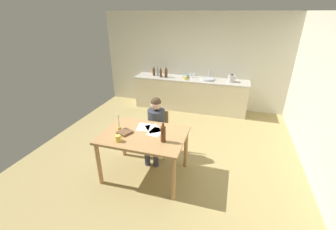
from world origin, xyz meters
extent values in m
cube|color=tan|center=(0.00, 0.00, -0.02)|extent=(5.20, 5.20, 0.04)
cube|color=beige|center=(0.00, 2.60, 1.30)|extent=(5.20, 0.12, 2.60)
cube|color=beige|center=(2.60, 0.00, 1.30)|extent=(0.12, 5.20, 2.60)
cube|color=beige|center=(0.00, 2.24, 0.43)|extent=(3.09, 0.60, 0.86)
cube|color=#B7B2A8|center=(0.00, 2.24, 0.88)|extent=(3.13, 0.64, 0.04)
cube|color=tan|center=(-0.15, -0.82, 0.78)|extent=(1.35, 0.96, 0.04)
cylinder|color=tan|center=(-0.76, -1.23, 0.38)|extent=(0.07, 0.07, 0.76)
cylinder|color=tan|center=(0.47, -1.23, 0.38)|extent=(0.07, 0.07, 0.76)
cylinder|color=tan|center=(-0.76, -0.40, 0.38)|extent=(0.07, 0.07, 0.76)
cylinder|color=tan|center=(0.47, -0.40, 0.38)|extent=(0.07, 0.07, 0.76)
cube|color=tan|center=(-0.15, -0.16, 0.45)|extent=(0.43, 0.43, 0.04)
cube|color=tan|center=(-0.17, 0.03, 0.66)|extent=(0.36, 0.06, 0.40)
cylinder|color=tan|center=(-0.31, -0.34, 0.22)|extent=(0.04, 0.04, 0.44)
cylinder|color=tan|center=(0.03, -0.32, 0.22)|extent=(0.04, 0.04, 0.44)
cylinder|color=tan|center=(-0.34, 0.00, 0.22)|extent=(0.04, 0.04, 0.44)
cylinder|color=tan|center=(0.00, 0.02, 0.22)|extent=(0.04, 0.04, 0.44)
cylinder|color=#333842|center=(-0.15, -0.18, 0.70)|extent=(0.34, 0.34, 0.50)
sphere|color=#D8AD8C|center=(-0.15, -0.18, 1.06)|extent=(0.20, 0.20, 0.20)
sphere|color=#473323|center=(-0.15, -0.18, 1.10)|extent=(0.19, 0.19, 0.19)
cylinder|color=#383847|center=(-0.22, -0.37, 0.45)|extent=(0.16, 0.39, 0.13)
cylinder|color=#383847|center=(-0.21, -0.56, 0.23)|extent=(0.10, 0.10, 0.45)
cylinder|color=#383847|center=(-0.06, -0.36, 0.45)|extent=(0.16, 0.39, 0.13)
cylinder|color=#383847|center=(-0.05, -0.55, 0.23)|extent=(0.10, 0.10, 0.45)
cylinder|color=#F2CC4C|center=(-0.43, -1.13, 0.85)|extent=(0.08, 0.08, 0.10)
torus|color=#F2CC4C|center=(-0.38, -1.13, 0.85)|extent=(0.07, 0.01, 0.07)
cylinder|color=gold|center=(-0.59, -0.79, 0.82)|extent=(0.06, 0.06, 0.05)
cylinder|color=white|center=(-0.59, -0.79, 0.97)|extent=(0.02, 0.02, 0.23)
cube|color=brown|center=(-0.45, -0.88, 0.82)|extent=(0.25, 0.26, 0.03)
cube|color=white|center=(-0.06, -0.60, 0.80)|extent=(0.35, 0.36, 0.00)
cube|color=white|center=(0.02, -0.70, 0.80)|extent=(0.26, 0.33, 0.00)
cube|color=white|center=(-0.24, -0.59, 0.80)|extent=(0.26, 0.33, 0.00)
cylinder|color=#593319|center=(0.22, -0.94, 0.92)|extent=(0.08, 0.08, 0.25)
cylinder|color=#593319|center=(0.22, -0.94, 1.08)|extent=(0.04, 0.04, 0.06)
cylinder|color=#B2B7BC|center=(0.46, 2.24, 0.92)|extent=(0.36, 0.36, 0.04)
cylinder|color=silver|center=(0.46, 2.40, 1.02)|extent=(0.02, 0.02, 0.24)
cylinder|color=#593319|center=(-1.08, 2.27, 1.00)|extent=(0.07, 0.07, 0.19)
cylinder|color=#593319|center=(-1.08, 2.27, 1.12)|extent=(0.03, 0.03, 0.05)
cylinder|color=#8C999E|center=(-0.97, 2.26, 1.02)|extent=(0.07, 0.07, 0.25)
cylinder|color=#8C999E|center=(-0.97, 2.26, 1.18)|extent=(0.03, 0.03, 0.06)
cylinder|color=#593319|center=(-0.83, 2.15, 1.00)|extent=(0.07, 0.07, 0.21)
cylinder|color=#593319|center=(-0.83, 2.15, 1.13)|extent=(0.03, 0.03, 0.05)
cylinder|color=#593319|center=(-0.69, 2.19, 1.01)|extent=(0.08, 0.08, 0.22)
cylinder|color=#593319|center=(-0.69, 2.19, 1.14)|extent=(0.04, 0.04, 0.05)
ellipsoid|color=#668C99|center=(-0.15, 2.31, 0.94)|extent=(0.19, 0.19, 0.08)
cylinder|color=#B7BABF|center=(1.08, 2.24, 0.99)|extent=(0.18, 0.18, 0.18)
cone|color=#262628|center=(1.08, 2.24, 1.10)|extent=(0.11, 0.11, 0.04)
cylinder|color=silver|center=(0.06, 2.39, 0.90)|extent=(0.06, 0.06, 0.00)
cylinder|color=silver|center=(0.06, 2.39, 0.94)|extent=(0.01, 0.01, 0.07)
cone|color=silver|center=(0.06, 2.39, 1.01)|extent=(0.07, 0.07, 0.08)
cylinder|color=silver|center=(-0.03, 2.39, 0.90)|extent=(0.06, 0.06, 0.00)
cylinder|color=silver|center=(-0.03, 2.39, 0.94)|extent=(0.01, 0.01, 0.07)
cone|color=silver|center=(-0.03, 2.39, 1.01)|extent=(0.07, 0.07, 0.08)
cylinder|color=#F2CC4C|center=(-0.12, 2.09, 0.95)|extent=(0.09, 0.09, 0.09)
torus|color=#F2CC4C|center=(-0.07, 2.09, 0.95)|extent=(0.06, 0.01, 0.06)
camera|label=1|loc=(1.13, -3.70, 2.59)|focal=23.99mm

